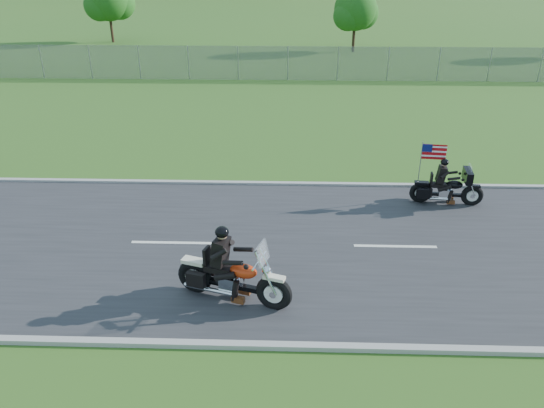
{
  "coord_description": "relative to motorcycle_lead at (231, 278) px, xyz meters",
  "views": [
    {
      "loc": [
        1.11,
        -12.33,
        7.2
      ],
      "look_at": [
        0.71,
        0.0,
        1.25
      ],
      "focal_mm": 35.0,
      "sensor_mm": 36.0,
      "label": 1
    }
  ],
  "objects": [
    {
      "name": "curb_south",
      "position": [
        0.12,
        -1.59,
        -0.53
      ],
      "size": [
        120.0,
        0.18,
        0.12
      ],
      "primitive_type": "cube",
      "color": "#9E9B93",
      "rests_on": "ground"
    },
    {
      "name": "motorcycle_lead",
      "position": [
        0.0,
        0.0,
        0.0
      ],
      "size": [
        2.69,
        1.23,
        1.86
      ],
      "rotation": [
        0.0,
        0.0,
        -0.31
      ],
      "color": "black",
      "rests_on": "ground"
    },
    {
      "name": "motorcycle_follow",
      "position": [
        6.13,
        5.21,
        -0.07
      ],
      "size": [
        2.23,
        0.78,
        1.86
      ],
      "rotation": [
        0.0,
        0.0,
        -0.11
      ],
      "color": "black",
      "rests_on": "ground"
    },
    {
      "name": "curb_north",
      "position": [
        0.12,
        6.51,
        -0.53
      ],
      "size": [
        120.0,
        0.18,
        0.12
      ],
      "primitive_type": "cube",
      "color": "#9E9B93",
      "rests_on": "ground"
    },
    {
      "name": "road",
      "position": [
        0.12,
        2.46,
        -0.56
      ],
      "size": [
        120.0,
        8.0,
        0.04
      ],
      "primitive_type": "cube",
      "color": "#28282B",
      "rests_on": "ground"
    },
    {
      "name": "tree_fence_near",
      "position": [
        6.16,
        32.49,
        2.39
      ],
      "size": [
        3.52,
        3.28,
        4.75
      ],
      "color": "#382316",
      "rests_on": "ground"
    },
    {
      "name": "fence",
      "position": [
        -4.88,
        22.46,
        0.42
      ],
      "size": [
        60.0,
        0.03,
        2.0
      ],
      "primitive_type": "cube",
      "color": "gray",
      "rests_on": "ground"
    },
    {
      "name": "ground",
      "position": [
        0.12,
        2.46,
        -0.58
      ],
      "size": [
        420.0,
        420.0,
        0.0
      ],
      "primitive_type": "plane",
      "color": "#2B5A1C",
      "rests_on": "ground"
    },
    {
      "name": "tree_fence_mid",
      "position": [
        -13.83,
        36.5,
        2.72
      ],
      "size": [
        3.96,
        3.69,
        5.3
      ],
      "color": "#382316",
      "rests_on": "ground"
    }
  ]
}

